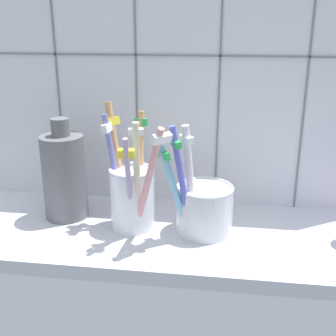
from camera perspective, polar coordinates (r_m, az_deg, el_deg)
counter_slab at (r=63.44cm, az=-0.07°, el=-9.02°), size 64.00×22.00×2.00cm
tile_wall_back at (r=68.29cm, az=1.35°, el=12.07°), size 64.00×2.20×45.00cm
toothbrush_cup_left at (r=61.84cm, az=-4.78°, el=-3.15°), size 10.31×10.87×18.06cm
toothbrush_cup_right at (r=61.11cm, az=4.58°, el=-4.98°), size 10.34×9.28×16.35cm
ceramic_vase at (r=66.61cm, az=-13.54°, el=-0.96°), size 6.45×6.45×15.38cm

